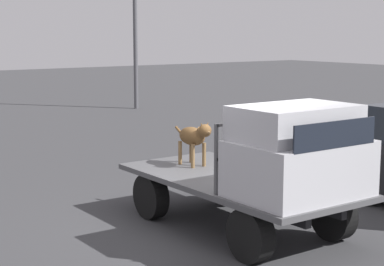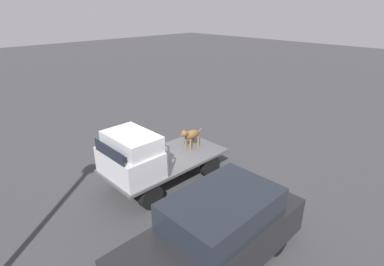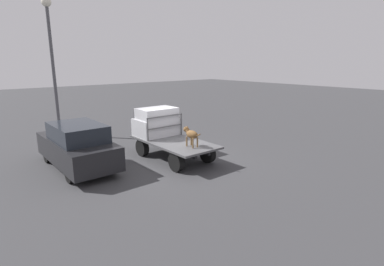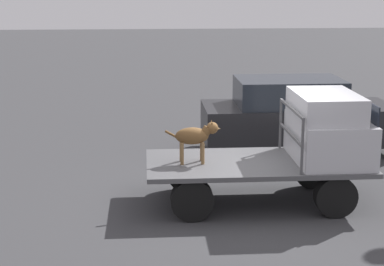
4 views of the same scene
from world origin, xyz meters
name	(u,v)px [view 1 (image 1 of 4)]	position (x,y,z in m)	size (l,w,h in m)	color
ground_plane	(237,228)	(0.00, 0.00, 0.00)	(80.00, 80.00, 0.00)	#38383A
flatbed_truck	(237,192)	(0.00, 0.00, 0.56)	(3.82, 1.84, 0.76)	black
truck_cab	(298,153)	(1.23, 0.00, 1.32)	(1.22, 1.72, 1.18)	#B7B7BC
truck_headboard	(264,142)	(0.57, 0.00, 1.37)	(0.04, 1.72, 0.94)	#4C4C4F
dog	(194,137)	(-1.07, -0.01, 1.23)	(0.95, 0.29, 0.74)	brown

